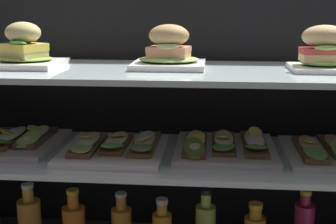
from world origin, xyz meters
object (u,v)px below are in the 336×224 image
(open_sandwich_tray_left_of_center, at_px, (10,140))
(open_sandwich_tray_mid_right, at_px, (225,145))
(plated_roll_sandwich_far_left, at_px, (168,53))
(open_sandwich_tray_near_right_corner, at_px, (115,147))
(plated_roll_sandwich_far_right, at_px, (324,52))
(plated_roll_sandwich_mid_right, at_px, (24,51))

(open_sandwich_tray_left_of_center, xyz_separation_m, open_sandwich_tray_mid_right, (0.65, 0.01, 0.00))
(plated_roll_sandwich_far_left, height_order, open_sandwich_tray_near_right_corner, plated_roll_sandwich_far_left)
(plated_roll_sandwich_far_right, bearing_deg, open_sandwich_tray_near_right_corner, -178.63)
(plated_roll_sandwich_mid_right, relative_size, open_sandwich_tray_mid_right, 0.65)
(plated_roll_sandwich_far_right, height_order, open_sandwich_tray_mid_right, plated_roll_sandwich_far_right)
(plated_roll_sandwich_far_left, height_order, open_sandwich_tray_left_of_center, plated_roll_sandwich_far_left)
(plated_roll_sandwich_mid_right, relative_size, plated_roll_sandwich_far_right, 1.21)
(open_sandwich_tray_near_right_corner, relative_size, open_sandwich_tray_mid_right, 1.00)
(open_sandwich_tray_left_of_center, bearing_deg, open_sandwich_tray_mid_right, 0.52)
(plated_roll_sandwich_mid_right, bearing_deg, plated_roll_sandwich_far_left, 2.40)
(plated_roll_sandwich_mid_right, distance_m, plated_roll_sandwich_far_left, 0.41)
(plated_roll_sandwich_far_right, xyz_separation_m, open_sandwich_tray_near_right_corner, (-0.57, -0.01, -0.28))
(plated_roll_sandwich_mid_right, height_order, plated_roll_sandwich_far_left, plated_roll_sandwich_mid_right)
(open_sandwich_tray_left_of_center, height_order, open_sandwich_tray_near_right_corner, same)
(plated_roll_sandwich_far_right, relative_size, open_sandwich_tray_mid_right, 0.54)
(plated_roll_sandwich_far_right, distance_m, open_sandwich_tray_left_of_center, 0.95)
(open_sandwich_tray_left_of_center, xyz_separation_m, open_sandwich_tray_near_right_corner, (0.33, -0.04, 0.00))
(plated_roll_sandwich_far_left, bearing_deg, plated_roll_sandwich_mid_right, -177.60)
(plated_roll_sandwich_far_left, xyz_separation_m, open_sandwich_tray_left_of_center, (-0.48, -0.00, -0.27))
(open_sandwich_tray_left_of_center, relative_size, open_sandwich_tray_near_right_corner, 1.01)
(plated_roll_sandwich_mid_right, height_order, plated_roll_sandwich_far_right, plated_roll_sandwich_mid_right)
(plated_roll_sandwich_mid_right, distance_m, plated_roll_sandwich_far_right, 0.84)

